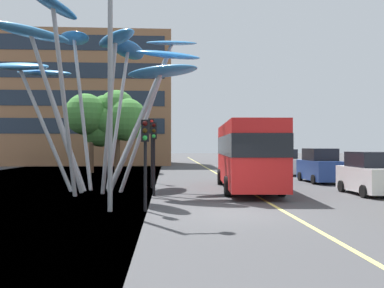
# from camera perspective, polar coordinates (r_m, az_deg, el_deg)

# --- Properties ---
(ground) EXTENTS (120.00, 240.00, 0.10)m
(ground) POSITION_cam_1_polar(r_m,az_deg,el_deg) (14.73, 3.21, -9.84)
(ground) COLOR #424244
(red_bus) EXTENTS (3.32, 10.36, 3.83)m
(red_bus) POSITION_cam_1_polar(r_m,az_deg,el_deg) (22.36, 7.71, -1.06)
(red_bus) COLOR red
(red_bus) RESTS_ON ground
(leaf_sculpture) EXTENTS (11.93, 11.25, 9.24)m
(leaf_sculpture) POSITION_cam_1_polar(r_m,az_deg,el_deg) (22.68, -13.41, 11.27)
(leaf_sculpture) COLOR #9EA0A5
(leaf_sculpture) RESTS_ON ground
(traffic_light_kerb_near) EXTENTS (0.28, 0.42, 3.35)m
(traffic_light_kerb_near) POSITION_cam_1_polar(r_m,az_deg,el_deg) (14.91, -6.58, -0.14)
(traffic_light_kerb_near) COLOR black
(traffic_light_kerb_near) RESTS_ON ground
(traffic_light_kerb_far) EXTENTS (0.28, 0.42, 3.52)m
(traffic_light_kerb_far) POSITION_cam_1_polar(r_m,az_deg,el_deg) (19.44, -5.36, 0.18)
(traffic_light_kerb_far) COLOR black
(traffic_light_kerb_far) RESTS_ON ground
(traffic_light_island_mid) EXTENTS (0.28, 0.42, 3.93)m
(traffic_light_island_mid) POSITION_cam_1_polar(r_m,az_deg,el_deg) (23.10, -5.66, 0.81)
(traffic_light_island_mid) COLOR black
(traffic_light_island_mid) RESTS_ON ground
(traffic_light_opposite) EXTENTS (0.28, 0.42, 3.86)m
(traffic_light_opposite) POSITION_cam_1_polar(r_m,az_deg,el_deg) (26.23, -5.40, 0.58)
(traffic_light_opposite) COLOR black
(traffic_light_opposite) RESTS_ON ground
(car_parked_mid) EXTENTS (2.08, 3.89, 2.11)m
(car_parked_mid) POSITION_cam_1_polar(r_m,az_deg,el_deg) (21.93, 23.74, -3.95)
(car_parked_mid) COLOR silver
(car_parked_mid) RESTS_ON ground
(car_parked_far) EXTENTS (1.98, 4.25, 2.24)m
(car_parked_far) POSITION_cam_1_polar(r_m,az_deg,el_deg) (28.10, 17.47, -3.03)
(car_parked_far) COLOR navy
(car_parked_far) RESTS_ON ground
(car_side_street) EXTENTS (2.08, 4.43, 2.13)m
(car_side_street) POSITION_cam_1_polar(r_m,az_deg,el_deg) (34.81, 12.64, -2.59)
(car_side_street) COLOR silver
(car_side_street) RESTS_ON ground
(car_far_side) EXTENTS (2.00, 4.40, 2.13)m
(car_far_side) POSITION_cam_1_polar(r_m,az_deg,el_deg) (40.47, 10.65, -2.25)
(car_far_side) COLOR gold
(car_far_side) RESTS_ON ground
(street_lamp) EXTENTS (1.52, 0.44, 8.45)m
(street_lamp) POSITION_cam_1_polar(r_m,az_deg,el_deg) (15.45, -10.25, 10.55)
(street_lamp) COLOR gray
(street_lamp) RESTS_ON ground
(tree_pavement_near) EXTENTS (4.92, 4.96, 7.10)m
(tree_pavement_near) POSITION_cam_1_polar(r_m,az_deg,el_deg) (38.13, -13.84, 3.25)
(tree_pavement_near) COLOR brown
(tree_pavement_near) RESTS_ON ground
(tree_pavement_far) EXTENTS (5.22, 4.41, 7.55)m
(tree_pavement_far) POSITION_cam_1_polar(r_m,az_deg,el_deg) (37.94, -10.37, 4.10)
(tree_pavement_far) COLOR brown
(tree_pavement_far) RESTS_ON ground
(backdrop_building) EXTENTS (25.72, 11.42, 16.48)m
(backdrop_building) POSITION_cam_1_polar(r_m,az_deg,el_deg) (56.17, -16.29, 5.70)
(backdrop_building) COLOR #8E6042
(backdrop_building) RESTS_ON ground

